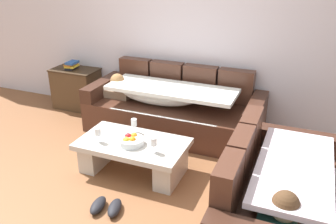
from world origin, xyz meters
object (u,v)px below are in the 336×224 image
(side_cabinet, at_px, (77,88))
(coffee_table, at_px, (133,153))
(couch_near_window, at_px, (278,198))
(book_stack_on_cabinet, at_px, (72,65))
(wine_glass_near_left, at_px, (98,132))
(wine_glass_far_back, at_px, (134,123))
(pair_of_shoes, at_px, (106,207))
(fruit_bowl, at_px, (131,141))
(wine_glass_near_right, at_px, (154,142))
(couch_along_wall, at_px, (172,109))

(side_cabinet, bearing_deg, coffee_table, -38.17)
(couch_near_window, relative_size, book_stack_on_cabinet, 7.68)
(wine_glass_near_left, relative_size, wine_glass_far_back, 1.00)
(pair_of_shoes, bearing_deg, side_cabinet, 130.81)
(fruit_bowl, bearing_deg, side_cabinet, 140.90)
(wine_glass_near_right, bearing_deg, couch_along_wall, 103.27)
(fruit_bowl, bearing_deg, couch_along_wall, 89.56)
(wine_glass_near_left, xyz_separation_m, pair_of_shoes, (0.42, -0.58, -0.45))
(side_cabinet, relative_size, pair_of_shoes, 2.10)
(wine_glass_far_back, distance_m, side_cabinet, 1.97)
(wine_glass_near_left, bearing_deg, fruit_bowl, 13.89)
(side_cabinet, bearing_deg, couch_along_wall, -7.48)
(couch_along_wall, height_order, wine_glass_far_back, couch_along_wall)
(couch_near_window, bearing_deg, wine_glass_near_right, 79.50)
(couch_along_wall, relative_size, wine_glass_near_right, 14.24)
(fruit_bowl, xyz_separation_m, wine_glass_near_right, (0.30, -0.06, 0.07))
(wine_glass_near_left, xyz_separation_m, wine_glass_far_back, (0.26, 0.36, 0.00))
(side_cabinet, bearing_deg, wine_glass_near_right, -35.89)
(couch_along_wall, height_order, couch_near_window, same)
(coffee_table, relative_size, wine_glass_near_right, 7.23)
(pair_of_shoes, bearing_deg, wine_glass_near_left, 126.22)
(couch_along_wall, height_order, side_cabinet, couch_along_wall)
(couch_along_wall, bearing_deg, book_stack_on_cabinet, 172.64)
(coffee_table, height_order, wine_glass_near_right, wine_glass_near_right)
(wine_glass_far_back, relative_size, pair_of_shoes, 0.48)
(wine_glass_near_right, bearing_deg, fruit_bowl, 167.95)
(wine_glass_near_left, bearing_deg, wine_glass_near_right, 2.17)
(coffee_table, height_order, book_stack_on_cabinet, book_stack_on_cabinet)
(couch_along_wall, relative_size, wine_glass_far_back, 14.24)
(wine_glass_far_back, height_order, side_cabinet, side_cabinet)
(book_stack_on_cabinet, bearing_deg, wine_glass_near_left, -46.61)
(couch_along_wall, bearing_deg, couch_near_window, -42.80)
(book_stack_on_cabinet, bearing_deg, fruit_bowl, -38.37)
(wine_glass_near_right, xyz_separation_m, wine_glass_far_back, (-0.40, 0.33, 0.00))
(fruit_bowl, distance_m, book_stack_on_cabinet, 2.26)
(coffee_table, bearing_deg, wine_glass_far_back, 112.47)
(fruit_bowl, xyz_separation_m, wine_glass_far_back, (-0.10, 0.27, 0.07))
(wine_glass_far_back, relative_size, book_stack_on_cabinet, 0.72)
(book_stack_on_cabinet, bearing_deg, wine_glass_far_back, -34.10)
(couch_near_window, height_order, fruit_bowl, couch_near_window)
(couch_near_window, height_order, wine_glass_near_right, couch_near_window)
(coffee_table, xyz_separation_m, book_stack_on_cabinet, (-1.75, 1.34, 0.46))
(couch_along_wall, bearing_deg, wine_glass_far_back, -96.94)
(wine_glass_near_left, distance_m, pair_of_shoes, 0.85)
(wine_glass_near_right, height_order, book_stack_on_cabinet, book_stack_on_cabinet)
(couch_near_window, relative_size, pair_of_shoes, 5.16)
(side_cabinet, bearing_deg, pair_of_shoes, -49.19)
(fruit_bowl, bearing_deg, coffee_table, 101.33)
(coffee_table, relative_size, wine_glass_far_back, 7.23)
(wine_glass_far_back, bearing_deg, wine_glass_near_left, -125.81)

